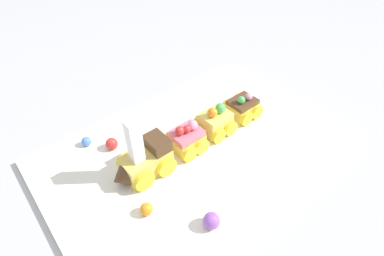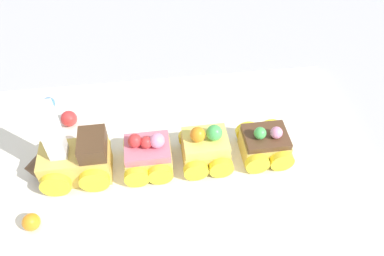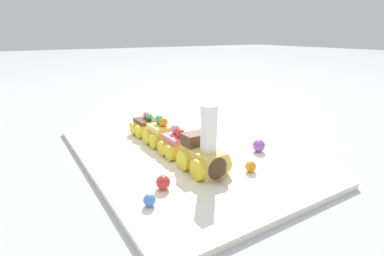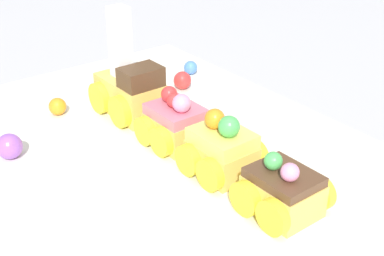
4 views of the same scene
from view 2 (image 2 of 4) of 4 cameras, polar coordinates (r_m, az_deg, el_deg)
name	(u,v)px [view 2 (image 2 of 4)]	position (r m, az deg, el deg)	size (l,w,h in m)	color
ground_plane	(161,176)	(0.54, -4.79, -7.25)	(10.00, 10.00, 0.00)	#B2B2B7
display_board	(160,173)	(0.54, -4.83, -6.88)	(0.60, 0.40, 0.01)	white
cake_train_locomotive	(70,159)	(0.53, -18.11, -4.55)	(0.12, 0.07, 0.13)	#E0BC56
cake_car_strawberry	(148,155)	(0.52, -6.68, -4.11)	(0.07, 0.07, 0.07)	#E0BC56
cake_car_lemon	(205,149)	(0.52, 2.04, -3.14)	(0.07, 0.07, 0.07)	#E0BC56
cake_car_chocolate	(264,144)	(0.54, 10.96, -2.42)	(0.07, 0.07, 0.06)	#E0BC56
gumball_red	(69,119)	(0.61, -18.25, 1.37)	(0.02, 0.02, 0.02)	red
gumball_orange	(31,222)	(0.52, -23.30, -13.03)	(0.02, 0.02, 0.02)	orange
gumball_blue	(49,103)	(0.65, -20.98, 3.55)	(0.02, 0.02, 0.02)	#4C84E0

